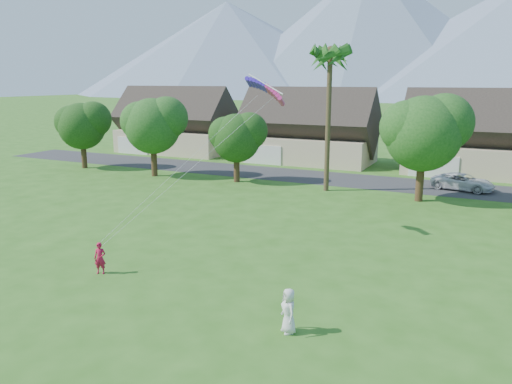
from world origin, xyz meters
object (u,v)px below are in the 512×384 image
Objects in this scene: parafoil_kite at (267,88)px; watcher at (289,311)px; kite_flyer at (100,258)px; parked_car at (463,182)px.

watcher is at bearing -59.08° from parafoil_kite.
kite_flyer is 0.91× the size of watcher.
watcher is at bearing -29.88° from kite_flyer.
kite_flyer is at bearing -141.62° from watcher.
kite_flyer is 0.60× the size of parafoil_kite.
parafoil_kite is at bearing 164.57° from watcher.
parafoil_kite is (-6.15, 11.36, 8.22)m from watcher.
parked_car is at bearing 128.22° from watcher.
watcher is (10.87, -1.48, 0.08)m from kite_flyer.
watcher is at bearing -177.46° from parked_car.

